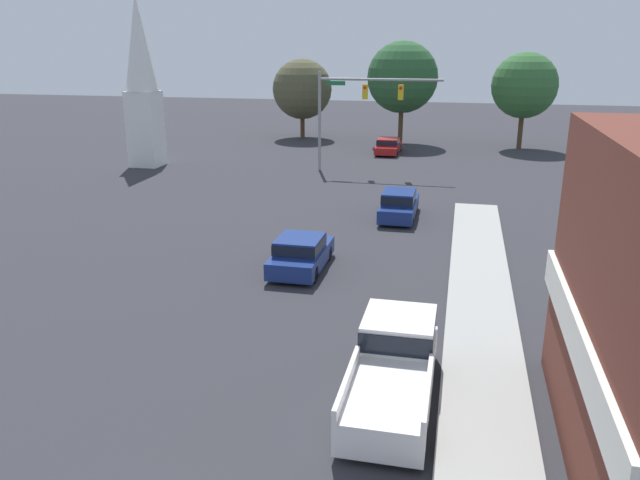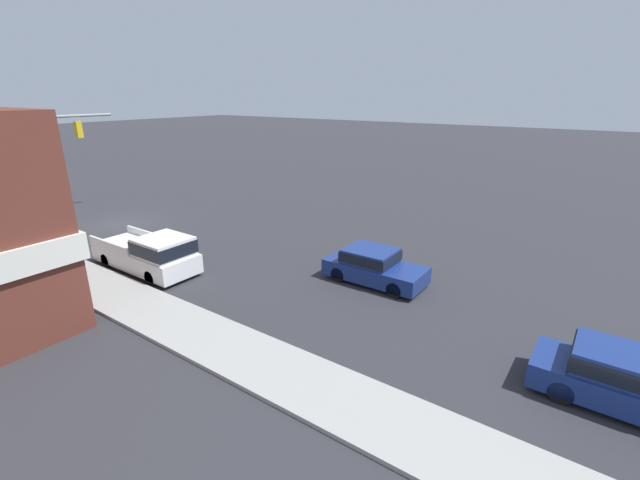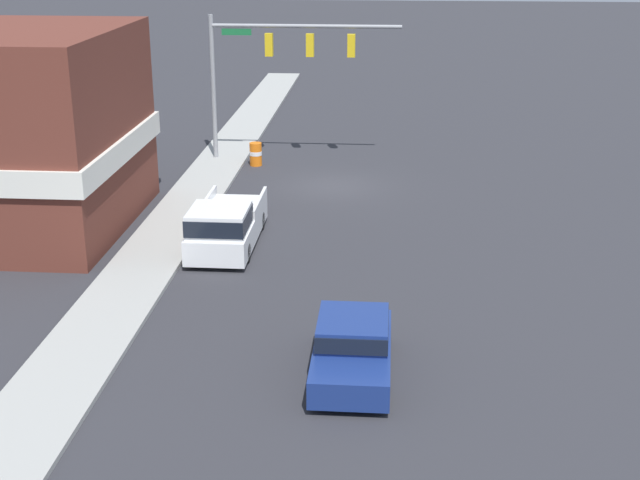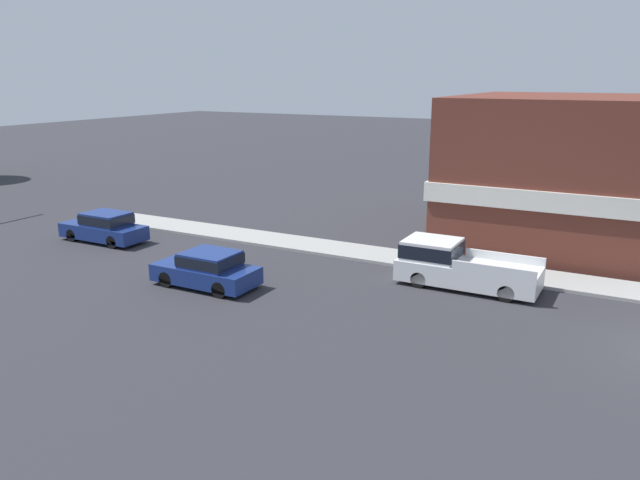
{
  "view_description": "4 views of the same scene",
  "coord_description": "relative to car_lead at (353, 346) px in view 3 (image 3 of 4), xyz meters",
  "views": [
    {
      "loc": [
        4.64,
        -6.75,
        9.1
      ],
      "look_at": [
        -0.45,
        15.61,
        1.9
      ],
      "focal_mm": 35.0,
      "sensor_mm": 36.0,
      "label": 1
    },
    {
      "loc": [
        13.73,
        25.27,
        7.88
      ],
      "look_at": [
        -0.73,
        15.03,
        1.75
      ],
      "focal_mm": 24.0,
      "sensor_mm": 36.0,
      "label": 2
    },
    {
      "loc": [
        -2.44,
        37.74,
        10.97
      ],
      "look_at": [
        -0.68,
        15.53,
        3.02
      ],
      "focal_mm": 50.0,
      "sensor_mm": 36.0,
      "label": 3
    },
    {
      "loc": [
        -20.82,
        1.68,
        8.41
      ],
      "look_at": [
        1.02,
        13.45,
        1.83
      ],
      "focal_mm": 35.0,
      "sensor_mm": 36.0,
      "label": 4
    }
  ],
  "objects": [
    {
      "name": "pickup_truck_parked",
      "position": [
        4.9,
        -8.87,
        0.13
      ],
      "size": [
        2.08,
        5.66,
        1.84
      ],
      "color": "black",
      "rests_on": "ground"
    },
    {
      "name": "construction_barrel",
      "position": [
        5.55,
        -20.49,
        -0.21
      ],
      "size": [
        0.59,
        0.59,
        1.1
      ],
      "color": "orange",
      "rests_on": "ground"
    },
    {
      "name": "sidewalk_curb",
      "position": [
        7.35,
        -17.23,
        -0.7
      ],
      "size": [
        2.4,
        60.0,
        0.14
      ],
      "color": "#9E9E99",
      "rests_on": "ground"
    },
    {
      "name": "near_signal_assembly",
      "position": [
        4.56,
        -21.41,
        4.41
      ],
      "size": [
        9.01,
        0.49,
        6.95
      ],
      "color": "gray",
      "rests_on": "ground"
    },
    {
      "name": "ground_plane",
      "position": [
        1.65,
        -17.23,
        -0.77
      ],
      "size": [
        200.0,
        200.0,
        0.0
      ],
      "primitive_type": "plane",
      "color": "#2D2D33"
    },
    {
      "name": "car_lead",
      "position": [
        0.0,
        0.0,
        0.0
      ],
      "size": [
        1.95,
        4.35,
        1.49
      ],
      "color": "black",
      "rests_on": "ground"
    }
  ]
}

